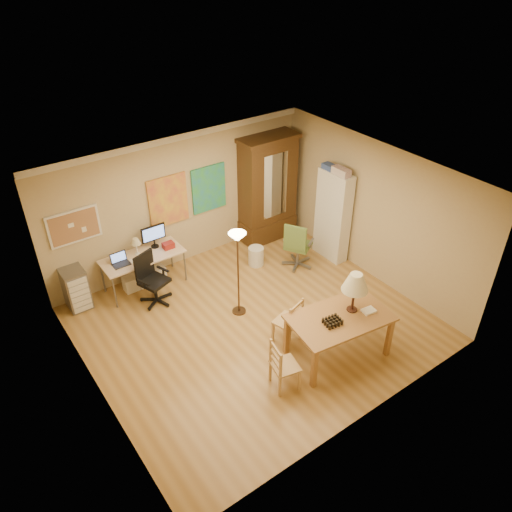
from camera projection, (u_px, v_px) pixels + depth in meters
floor at (255, 324)px, 8.73m from camera, size 5.50×5.50×0.00m
crown_molding at (174, 138)px, 8.92m from camera, size 5.50×0.08×0.12m
corkboard at (74, 227)px, 8.57m from camera, size 0.90×0.04×0.62m
art_panel_left at (168, 201)px, 9.47m from camera, size 0.80×0.04×1.00m
art_panel_right at (209, 189)px, 9.91m from camera, size 0.75×0.04×0.95m
dining_table at (345, 307)px, 7.66m from camera, size 1.68×1.14×1.47m
ladder_chair_back at (289, 322)px, 8.17m from camera, size 0.49×0.48×0.86m
ladder_chair_left at (283, 367)px, 7.35m from camera, size 0.45×0.46×0.85m
torchiere_lamp at (238, 250)px, 8.27m from camera, size 0.30×0.30×1.65m
computer_desk at (145, 266)px, 9.45m from camera, size 1.53×0.67×1.15m
office_chair_black at (154, 289)px, 9.12m from camera, size 0.61×0.61×0.99m
office_chair_green at (297, 255)px, 10.06m from camera, size 0.64×0.64×1.03m
drawer_cart at (76, 289)px, 8.92m from camera, size 0.39×0.47×0.78m
armoire at (267, 195)px, 10.62m from camera, size 1.27×0.60×2.33m
bookshelf at (333, 216)px, 10.02m from camera, size 0.28×0.76×1.90m
wastebin at (256, 256)px, 10.15m from camera, size 0.32×0.32×0.40m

